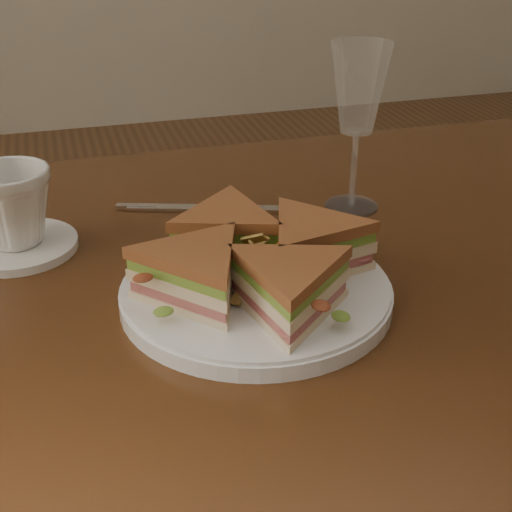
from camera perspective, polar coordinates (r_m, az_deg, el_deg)
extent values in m
cube|color=#32190B|center=(0.79, 0.94, -1.91)|extent=(1.20, 0.80, 0.04)
cylinder|color=black|center=(1.46, 17.45, -5.33)|extent=(0.06, 0.06, 0.71)
cylinder|color=white|center=(0.71, 0.00, -2.99)|extent=(0.27, 0.27, 0.02)
cube|color=silver|center=(0.81, 1.35, 0.74)|extent=(0.13, 0.04, 0.00)
ellipsoid|color=silver|center=(0.78, -4.78, -0.56)|extent=(0.05, 0.03, 0.01)
cube|color=silver|center=(0.91, -4.05, 3.78)|extent=(0.20, 0.08, 0.00)
cube|color=silver|center=(0.93, -9.61, 3.84)|extent=(0.05, 0.03, 0.00)
cylinder|color=white|center=(0.93, 7.62, 3.97)|extent=(0.07, 0.07, 0.00)
cylinder|color=white|center=(0.91, 7.82, 6.89)|extent=(0.01, 0.01, 0.10)
cone|color=white|center=(0.88, 8.25, 13.14)|extent=(0.07, 0.07, 0.11)
cylinder|color=white|center=(0.85, -18.50, 0.77)|extent=(0.13, 0.13, 0.01)
imported|color=white|center=(0.83, -18.99, 3.76)|extent=(0.09, 0.09, 0.09)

